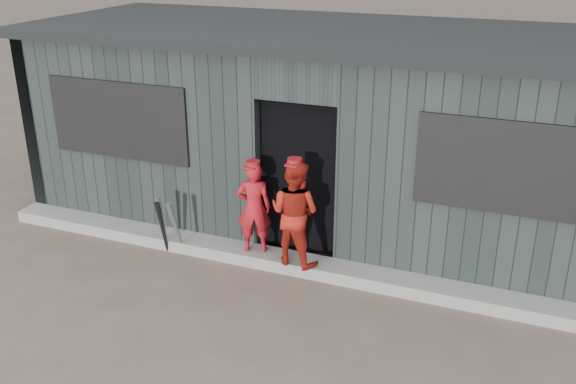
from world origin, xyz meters
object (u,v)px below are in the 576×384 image
at_px(bat_right, 162,227).
at_px(player_red_left, 254,208).
at_px(player_grey_back, 331,208).
at_px(player_red_right, 295,213).
at_px(bat_mid, 176,228).
at_px(bat_left, 163,223).
at_px(dugout, 335,128).

xyz_separation_m(bat_right, player_red_left, (1.13, 0.27, 0.34)).
distance_m(player_red_left, player_grey_back, 0.97).
bearing_deg(player_red_right, bat_mid, 14.84).
height_order(player_red_right, player_grey_back, player_red_right).
relative_size(bat_mid, bat_right, 1.00).
height_order(bat_mid, bat_right, bat_right).
relative_size(bat_left, player_red_right, 0.59).
height_order(bat_left, bat_right, bat_left).
height_order(bat_left, player_red_left, player_red_left).
bearing_deg(player_red_right, player_grey_back, -100.69).
bearing_deg(player_grey_back, bat_left, 19.36).
xyz_separation_m(bat_mid, player_red_left, (0.96, 0.23, 0.34)).
bearing_deg(bat_left, player_red_left, 7.39).
distance_m(player_red_right, dugout, 1.84).
distance_m(bat_mid, player_grey_back, 1.93).
xyz_separation_m(bat_right, player_grey_back, (1.93, 0.82, 0.24)).
distance_m(bat_left, player_grey_back, 2.13).
xyz_separation_m(player_red_right, player_grey_back, (0.24, 0.64, -0.17)).
relative_size(bat_mid, player_red_left, 0.67).
relative_size(player_grey_back, dugout, 0.15).
xyz_separation_m(player_grey_back, dugout, (-0.35, 1.13, 0.67)).
xyz_separation_m(bat_left, bat_right, (0.07, -0.11, -0.00)).
xyz_separation_m(bat_mid, bat_right, (-0.17, -0.04, 0.00)).
bearing_deg(player_grey_back, bat_right, 22.95).
distance_m(bat_right, player_red_right, 1.74).
relative_size(bat_mid, player_grey_back, 0.61).
xyz_separation_m(player_red_left, player_grey_back, (0.80, 0.55, -0.10)).
bearing_deg(bat_mid, player_red_left, 13.49).
xyz_separation_m(bat_left, player_grey_back, (2.00, 0.71, 0.24)).
distance_m(player_red_left, player_red_right, 0.57).
distance_m(bat_mid, bat_right, 0.18).
bearing_deg(dugout, player_grey_back, -72.93).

